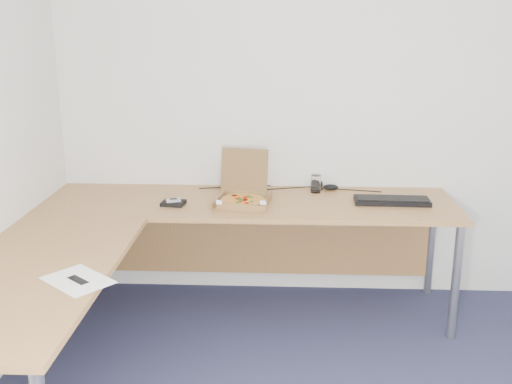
{
  "coord_description": "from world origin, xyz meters",
  "views": [
    {
      "loc": [
        -0.3,
        -2.1,
        1.79
      ],
      "look_at": [
        -0.45,
        1.28,
        0.82
      ],
      "focal_mm": 42.14,
      "sensor_mm": 36.0,
      "label": 1
    }
  ],
  "objects_px": {
    "pizza_box": "(243,197)",
    "drinking_glass": "(316,184)",
    "wallet": "(173,203)",
    "desk": "(185,228)",
    "keyboard": "(392,201)"
  },
  "relations": [
    {
      "from": "desk",
      "to": "pizza_box",
      "type": "distance_m",
      "value": 0.48
    },
    {
      "from": "desk",
      "to": "pizza_box",
      "type": "bearing_deg",
      "value": 51.92
    },
    {
      "from": "pizza_box",
      "to": "keyboard",
      "type": "distance_m",
      "value": 0.9
    },
    {
      "from": "keyboard",
      "to": "wallet",
      "type": "distance_m",
      "value": 1.31
    },
    {
      "from": "pizza_box",
      "to": "drinking_glass",
      "type": "distance_m",
      "value": 0.52
    },
    {
      "from": "keyboard",
      "to": "wallet",
      "type": "bearing_deg",
      "value": -174.0
    },
    {
      "from": "pizza_box",
      "to": "wallet",
      "type": "xyz_separation_m",
      "value": [
        -0.41,
        -0.05,
        -0.02
      ]
    },
    {
      "from": "drinking_glass",
      "to": "desk",
      "type": "bearing_deg",
      "value": -139.67
    },
    {
      "from": "pizza_box",
      "to": "drinking_glass",
      "type": "bearing_deg",
      "value": 40.76
    },
    {
      "from": "pizza_box",
      "to": "keyboard",
      "type": "height_order",
      "value": "pizza_box"
    },
    {
      "from": "desk",
      "to": "drinking_glass",
      "type": "xyz_separation_m",
      "value": [
        0.74,
        0.63,
        0.09
      ]
    },
    {
      "from": "wallet",
      "to": "keyboard",
      "type": "bearing_deg",
      "value": 12.32
    },
    {
      "from": "pizza_box",
      "to": "wallet",
      "type": "bearing_deg",
      "value": -161.62
    },
    {
      "from": "desk",
      "to": "wallet",
      "type": "bearing_deg",
      "value": 110.6
    },
    {
      "from": "wallet",
      "to": "drinking_glass",
      "type": "bearing_deg",
      "value": 27.93
    }
  ]
}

